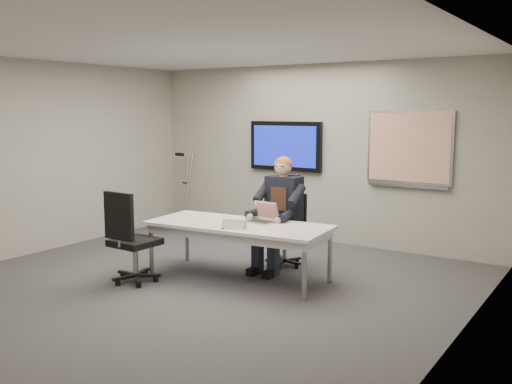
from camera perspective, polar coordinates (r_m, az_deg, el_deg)
The scene contains 15 objects.
floor at distance 6.91m, azimuth -6.15°, elevation -9.38°, with size 6.00×6.00×0.02m, color #37373A.
ceiling at distance 6.63m, azimuth -6.53°, elevation 14.36°, with size 6.00×6.00×0.02m, color silver.
wall_back at distance 9.13m, azimuth 5.83°, elevation 3.87°, with size 6.00×0.02×2.80m, color gray.
wall_left at distance 8.85m, azimuth -21.47°, elevation 3.21°, with size 0.02×6.00×2.80m, color gray.
wall_right at distance 5.25m, azimuth 19.71°, elevation 0.24°, with size 0.02×6.00×2.80m, color gray.
conference_table at distance 7.06m, azimuth -1.75°, elevation -3.80°, with size 2.34×1.15×0.70m.
tv_display at distance 9.31m, azimuth 2.95°, elevation 4.61°, with size 1.30×0.09×0.80m.
whiteboard at distance 8.48m, azimuth 15.08°, elevation 4.19°, with size 1.25×0.08×1.10m.
office_chair_far at distance 7.73m, azimuth 3.08°, elevation -5.12°, with size 0.53×0.53×0.98m.
office_chair_near at distance 7.08m, azimuth -12.27°, elevation -6.13°, with size 0.56×0.56×1.13m.
seated_person at distance 7.45m, azimuth 2.04°, elevation -3.31°, with size 0.47×0.80×1.48m.
crutch at distance 10.39m, azimuth -7.00°, elevation 0.39°, with size 0.19×0.40×1.36m, color #9DA0A5, non-canonical shape.
laptop at distance 7.13m, azimuth 0.73°, elevation -2.51°, with size 0.37×0.35×0.24m.
name_tent at distance 6.72m, azimuth -2.19°, elevation -3.23°, with size 0.28×0.08×0.11m, color silver, non-canonical shape.
pen at distance 6.76m, azimuth -3.09°, elevation -3.58°, with size 0.01×0.01×0.15m, color black.
Camera 1 is at (4.22, -5.06, 2.08)m, focal length 40.00 mm.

